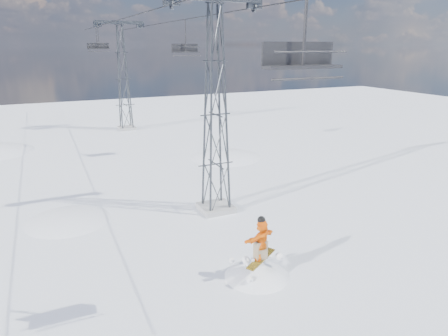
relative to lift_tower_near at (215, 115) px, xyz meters
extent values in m
plane|color=white|center=(-0.80, -8.00, -5.47)|extent=(120.00, 120.00, 0.00)
sphere|color=white|center=(5.20, 10.00, -14.97)|extent=(20.00, 20.00, 20.00)
sphere|color=white|center=(-12.80, 20.00, -15.87)|extent=(22.00, 22.00, 22.00)
cube|color=#999999|center=(0.00, 0.00, -5.32)|extent=(1.80, 1.80, 0.30)
cube|color=#303338|center=(-2.20, 0.00, 5.58)|extent=(0.80, 0.25, 0.50)
cube|color=#303338|center=(2.20, 0.00, 5.58)|extent=(0.80, 0.25, 0.50)
cube|color=#999999|center=(0.00, 25.00, -5.32)|extent=(1.80, 1.80, 0.30)
cube|color=#303338|center=(0.00, 25.00, 5.78)|extent=(5.00, 0.35, 0.35)
cube|color=#303338|center=(-2.20, 25.00, 5.58)|extent=(0.80, 0.25, 0.50)
cube|color=#303338|center=(2.20, 25.00, 5.58)|extent=(0.80, 0.25, 0.50)
cylinder|color=black|center=(-2.20, 11.50, 5.38)|extent=(0.06, 51.00, 0.06)
cylinder|color=black|center=(2.20, 11.50, 5.38)|extent=(0.06, 51.00, 0.06)
sphere|color=white|center=(-1.18, -6.91, -7.22)|extent=(4.40, 4.40, 4.40)
cube|color=#9A7914|center=(-1.18, -7.21, -4.53)|extent=(1.65, 1.15, 0.17)
imported|color=orange|center=(-1.18, -7.21, -3.67)|extent=(1.62, 0.95, 1.66)
cube|color=#8F7858|center=(-1.18, -7.21, -4.12)|extent=(0.55, 0.48, 0.77)
sphere|color=black|center=(-1.18, -7.21, -2.86)|extent=(0.31, 0.31, 0.31)
cylinder|color=black|center=(-2.20, -10.72, 4.21)|extent=(0.09, 0.09, 2.35)
cube|color=black|center=(-2.20, -10.72, 3.03)|extent=(2.14, 0.48, 0.09)
cube|color=black|center=(-2.20, -10.49, 3.35)|extent=(2.14, 0.06, 0.59)
cylinder|color=black|center=(-2.20, -10.99, 2.77)|extent=(2.14, 0.06, 0.06)
cylinder|color=black|center=(-2.20, -11.04, 3.41)|extent=(2.14, 0.05, 0.05)
cylinder|color=black|center=(2.20, 10.73, 4.21)|extent=(0.09, 0.09, 2.34)
cube|color=black|center=(2.20, 10.73, 3.04)|extent=(2.13, 0.48, 0.09)
cube|color=black|center=(2.20, 10.96, 3.36)|extent=(2.13, 0.06, 0.59)
cylinder|color=black|center=(2.20, 10.46, 2.77)|extent=(2.13, 0.06, 0.06)
cylinder|color=black|center=(2.20, 10.41, 3.41)|extent=(2.13, 0.05, 0.05)
cylinder|color=black|center=(-2.20, 26.46, 4.27)|extent=(0.08, 0.08, 2.22)
cube|color=black|center=(-2.20, 26.46, 3.16)|extent=(2.02, 0.45, 0.08)
cube|color=black|center=(-2.20, 26.68, 3.46)|extent=(2.02, 0.06, 0.56)
cylinder|color=black|center=(-2.20, 26.21, 2.91)|extent=(2.02, 0.06, 0.06)
cylinder|color=black|center=(-2.20, 26.16, 3.52)|extent=(2.02, 0.05, 0.05)
cylinder|color=black|center=(-2.20, 24.93, 4.28)|extent=(0.08, 0.08, 2.20)
cube|color=black|center=(-2.20, 24.93, 3.18)|extent=(2.00, 0.45, 0.08)
cube|color=black|center=(-2.20, 25.15, 3.48)|extent=(2.00, 0.06, 0.55)
cylinder|color=black|center=(-2.20, 24.68, 2.93)|extent=(2.00, 0.06, 0.06)
cylinder|color=black|center=(-2.20, 24.63, 3.53)|extent=(2.00, 0.05, 0.05)
camera|label=1|loc=(-8.34, -19.34, 3.57)|focal=32.00mm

